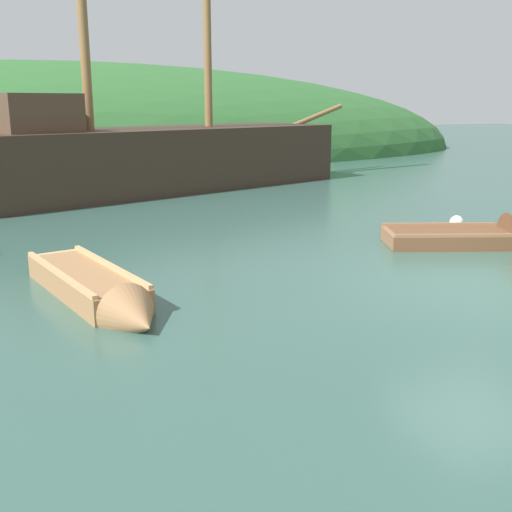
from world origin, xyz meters
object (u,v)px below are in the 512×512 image
at_px(rowboat_outer_left, 98,293).
at_px(sailing_ship, 146,166).
at_px(buoy_white, 457,222).
at_px(rowboat_outer_right, 475,240).

bearing_deg(rowboat_outer_left, sailing_ship, 151.05).
distance_m(sailing_ship, rowboat_outer_left, 12.22).
bearing_deg(buoy_white, rowboat_outer_right, -123.33).
xyz_separation_m(rowboat_outer_left, rowboat_outer_right, (8.06, 0.68, -0.04)).
relative_size(sailing_ship, rowboat_outer_left, 4.21).
relative_size(rowboat_outer_right, buoy_white, 9.88).
xyz_separation_m(sailing_ship, rowboat_outer_right, (4.38, -10.95, -0.74)).
bearing_deg(sailing_ship, rowboat_outer_right, -85.69).
relative_size(rowboat_outer_left, rowboat_outer_right, 1.15).
distance_m(rowboat_outer_left, rowboat_outer_right, 8.09).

